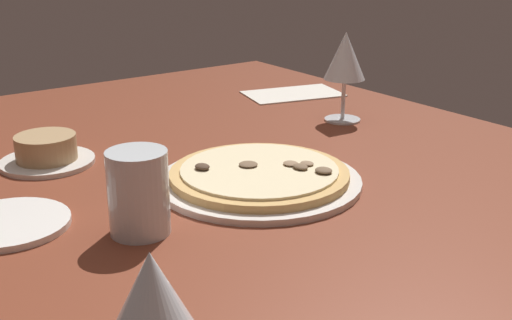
{
  "coord_description": "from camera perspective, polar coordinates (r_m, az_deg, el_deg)",
  "views": [
    {
      "loc": [
        -79.85,
        57.18,
        40.6
      ],
      "look_at": [
        -2.33,
        1.07,
        7.0
      ],
      "focal_mm": 46.61,
      "sensor_mm": 36.0,
      "label": 1
    }
  ],
  "objects": [
    {
      "name": "water_glass",
      "position": [
        0.84,
        -10.03,
        -3.1
      ],
      "size": [
        7.7,
        7.7,
        10.84
      ],
      "color": "silver",
      "rests_on": "dining_table"
    },
    {
      "name": "pizza_main",
      "position": [
        1.0,
        0.3,
        -1.46
      ],
      "size": [
        30.72,
        30.72,
        3.38
      ],
      "color": "silver",
      "rests_on": "dining_table"
    },
    {
      "name": "wine_glass_far",
      "position": [
        1.32,
        7.65,
        8.6
      ],
      "size": [
        8.1,
        8.1,
        17.68
      ],
      "color": "silver",
      "rests_on": "dining_table"
    },
    {
      "name": "dining_table",
      "position": [
        1.06,
        -0.27,
        -2.11
      ],
      "size": [
        150.0,
        110.0,
        4.0
      ],
      "primitive_type": "cube",
      "color": "brown",
      "rests_on": "ground"
    },
    {
      "name": "side_plate",
      "position": [
        0.92,
        -20.49,
        -5.14
      ],
      "size": [
        15.8,
        15.8,
        0.9
      ],
      "primitive_type": "cylinder",
      "color": "white",
      "rests_on": "dining_table"
    },
    {
      "name": "wine_glass_near",
      "position": [
        0.48,
        -8.85,
        -12.77
      ],
      "size": [
        7.89,
        7.89,
        15.8
      ],
      "color": "silver",
      "rests_on": "dining_table"
    },
    {
      "name": "paper_menu",
      "position": [
        1.55,
        3.19,
        5.69
      ],
      "size": [
        17.88,
        24.16,
        0.3
      ],
      "primitive_type": "cube",
      "rotation": [
        0.0,
        0.0,
        -0.25
      ],
      "color": "silver",
      "rests_on": "dining_table"
    },
    {
      "name": "ramekin_on_saucer",
      "position": [
        1.13,
        -17.54,
        0.67
      ],
      "size": [
        15.22,
        15.22,
        4.91
      ],
      "color": "silver",
      "rests_on": "dining_table"
    }
  ]
}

